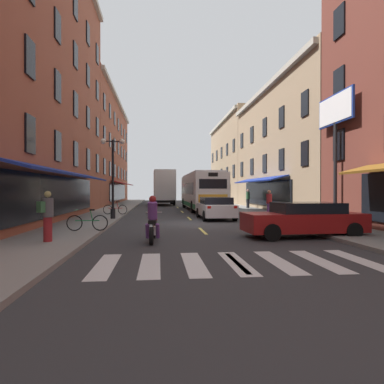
% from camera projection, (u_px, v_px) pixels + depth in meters
% --- Properties ---
extents(ground_plane, '(34.80, 80.00, 0.10)m').
position_uv_depth(ground_plane, '(194.00, 224.00, 18.34)').
color(ground_plane, '#333335').
extents(lane_centre_dashes, '(0.14, 73.90, 0.01)m').
position_uv_depth(lane_centre_dashes, '(195.00, 224.00, 18.09)').
color(lane_centre_dashes, '#DBCC4C').
rests_on(lane_centre_dashes, ground).
extents(crosswalk_near, '(7.10, 2.80, 0.01)m').
position_uv_depth(crosswalk_near, '(237.00, 263.00, 8.40)').
color(crosswalk_near, silver).
rests_on(crosswalk_near, ground).
extents(sidewalk_left, '(3.00, 80.00, 0.14)m').
position_uv_depth(sidewalk_left, '(86.00, 223.00, 17.74)').
color(sidewalk_left, gray).
rests_on(sidewalk_left, ground).
extents(sidewalk_right, '(3.00, 80.00, 0.14)m').
position_uv_depth(sidewalk_right, '(296.00, 221.00, 18.94)').
color(sidewalk_right, gray).
rests_on(sidewalk_right, ground).
extents(billboard_sign, '(0.40, 3.20, 6.64)m').
position_uv_depth(billboard_sign, '(335.00, 124.00, 16.83)').
color(billboard_sign, black).
rests_on(billboard_sign, sidewalk_right).
extents(transit_bus, '(2.75, 12.44, 3.33)m').
position_uv_depth(transit_bus, '(201.00, 191.00, 29.97)').
color(transit_bus, silver).
rests_on(transit_bus, ground).
extents(box_truck, '(2.67, 7.47, 4.15)m').
position_uv_depth(box_truck, '(164.00, 188.00, 39.78)').
color(box_truck, black).
rests_on(box_truck, ground).
extents(sedan_near, '(2.05, 4.33, 1.40)m').
position_uv_depth(sedan_near, '(216.00, 208.00, 20.79)').
color(sedan_near, silver).
rests_on(sedan_near, ground).
extents(sedan_mid, '(4.67, 2.05, 1.36)m').
position_uv_depth(sedan_mid, '(304.00, 219.00, 12.93)').
color(sedan_mid, maroon).
rests_on(sedan_mid, ground).
extents(sedan_far, '(1.99, 4.24, 1.32)m').
position_uv_depth(sedan_far, '(161.00, 198.00, 49.71)').
color(sedan_far, maroon).
rests_on(sedan_far, ground).
extents(motorcycle_rider, '(0.62, 2.07, 1.66)m').
position_uv_depth(motorcycle_rider, '(153.00, 222.00, 11.77)').
color(motorcycle_rider, black).
rests_on(motorcycle_rider, ground).
extents(bicycle_near, '(1.71, 0.48, 0.91)m').
position_uv_depth(bicycle_near, '(87.00, 222.00, 13.81)').
color(bicycle_near, black).
rests_on(bicycle_near, sidewalk_left).
extents(bicycle_mid, '(1.70, 0.48, 0.91)m').
position_uv_depth(bicycle_mid, '(115.00, 209.00, 23.09)').
color(bicycle_mid, black).
rests_on(bicycle_mid, sidewalk_left).
extents(pedestrian_near, '(0.49, 0.51, 1.69)m').
position_uv_depth(pedestrian_near, '(47.00, 215.00, 10.92)').
color(pedestrian_near, maroon).
rests_on(pedestrian_near, sidewalk_left).
extents(pedestrian_mid, '(0.36, 0.36, 1.76)m').
position_uv_depth(pedestrian_mid, '(248.00, 198.00, 31.21)').
color(pedestrian_mid, black).
rests_on(pedestrian_mid, sidewalk_right).
extents(pedestrian_far, '(0.36, 0.36, 1.71)m').
position_uv_depth(pedestrian_far, '(269.00, 203.00, 21.54)').
color(pedestrian_far, '#66387F').
rests_on(pedestrian_far, sidewalk_right).
extents(street_lamp_twin, '(1.42, 0.32, 4.78)m').
position_uv_depth(street_lamp_twin, '(113.00, 174.00, 19.60)').
color(street_lamp_twin, black).
rests_on(street_lamp_twin, sidewalk_left).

